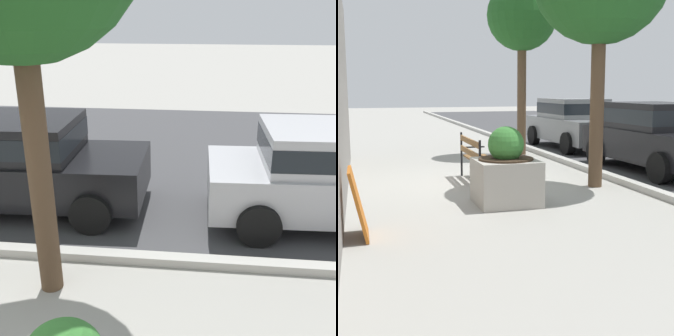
# 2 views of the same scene
# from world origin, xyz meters

# --- Properties ---
(street_surface) EXTENTS (60.00, 9.00, 0.01)m
(street_surface) POSITION_xyz_m (0.00, 7.50, 0.00)
(street_surface) COLOR #424244
(street_surface) RESTS_ON ground
(parked_car_black) EXTENTS (4.15, 2.03, 1.56)m
(parked_car_black) POSITION_xyz_m (-0.19, 4.41, 0.84)
(parked_car_black) COLOR black
(parked_car_black) RESTS_ON ground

